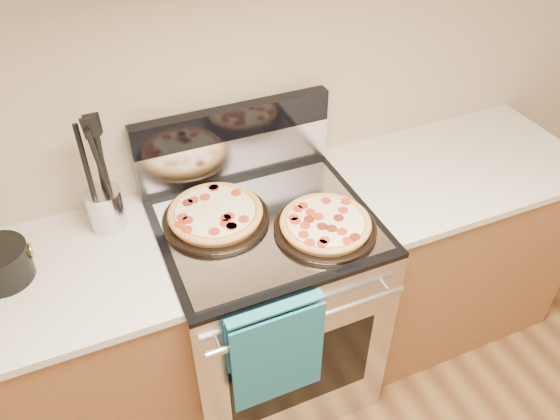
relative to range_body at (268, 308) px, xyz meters
name	(u,v)px	position (x,y,z in m)	size (l,w,h in m)	color
wall_back	(226,69)	(0.00, 0.35, 0.90)	(4.00, 4.00, 0.00)	tan
range_body	(268,308)	(0.00, 0.00, 0.00)	(0.76, 0.68, 0.90)	#B7B7BC
oven_window	(302,373)	(0.00, -0.34, 0.00)	(0.56, 0.01, 0.40)	black
cooktop	(266,224)	(0.00, 0.00, 0.46)	(0.76, 0.68, 0.02)	black
backsplash_lower	(235,156)	(0.00, 0.31, 0.56)	(0.76, 0.06, 0.18)	silver
backsplash_upper	(233,122)	(0.00, 0.31, 0.71)	(0.76, 0.06, 0.12)	black
oven_handle	(310,320)	(0.00, -0.38, 0.35)	(0.03, 0.03, 0.70)	silver
dish_towel	(276,351)	(-0.12, -0.38, 0.25)	(0.32, 0.05, 0.42)	#1B618A
foil_sheet	(269,226)	(0.00, -0.03, 0.47)	(0.70, 0.55, 0.01)	gray
cabinet_left	(43,377)	(-0.88, 0.03, -0.01)	(1.00, 0.62, 0.88)	brown
countertop_left	(3,294)	(-0.88, 0.03, 0.45)	(1.02, 0.64, 0.03)	beige
cabinet_right	(440,247)	(0.88, 0.03, -0.01)	(1.00, 0.62, 0.88)	brown
countertop_right	(461,166)	(0.88, 0.03, 0.45)	(1.02, 0.64, 0.03)	beige
pepperoni_pizza_back	(216,215)	(-0.16, 0.07, 0.50)	(0.37, 0.37, 0.05)	#B77C38
pepperoni_pizza_front	(325,225)	(0.17, -0.13, 0.50)	(0.35, 0.35, 0.05)	#B77C38
utensil_crock	(106,209)	(-0.51, 0.21, 0.54)	(0.12, 0.12, 0.15)	silver
saucepan	(1,265)	(-0.86, 0.08, 0.52)	(0.18, 0.18, 0.11)	black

